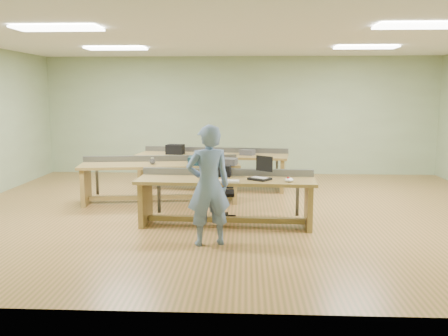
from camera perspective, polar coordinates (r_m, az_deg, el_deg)
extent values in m
plane|color=#A06C3C|center=(8.49, 1.61, -5.15)|extent=(10.00, 10.00, 0.00)
plane|color=silver|center=(8.28, 1.70, 15.42)|extent=(10.00, 10.00, 0.00)
cube|color=#95AD83|center=(12.24, 2.01, 6.29)|extent=(10.00, 0.04, 3.00)
cube|color=#95AD83|center=(4.27, 0.63, 1.34)|extent=(10.00, 0.04, 3.00)
cube|color=white|center=(7.29, -19.39, 15.58)|extent=(1.20, 0.50, 0.03)
cube|color=white|center=(10.13, -12.86, 13.85)|extent=(1.20, 0.50, 0.03)
cube|color=white|center=(7.18, 22.62, 15.51)|extent=(1.20, 0.50, 0.03)
cube|color=white|center=(10.05, 16.70, 13.74)|extent=(1.20, 0.50, 0.03)
cube|color=olive|center=(7.39, 0.21, -1.51)|extent=(2.80, 0.85, 0.05)
cube|color=olive|center=(7.68, -9.44, -4.09)|extent=(0.11, 0.64, 0.70)
cube|color=olive|center=(7.47, 10.13, -4.47)|extent=(0.11, 0.64, 0.70)
cube|color=olive|center=(7.53, 0.21, -6.20)|extent=(2.48, 0.20, 0.08)
cube|color=#585B61|center=(7.70, 0.42, -0.48)|extent=(2.78, 0.19, 0.11)
cube|color=olive|center=(9.08, -7.69, 0.37)|extent=(3.08, 1.20, 0.05)
cube|color=olive|center=(9.31, -16.28, -2.04)|extent=(0.17, 0.70, 0.70)
cube|color=olive|center=(9.18, 1.10, -1.83)|extent=(0.17, 0.70, 0.70)
cube|color=olive|center=(9.19, -7.61, -3.49)|extent=(2.68, 0.47, 0.08)
cube|color=#585B61|center=(9.42, -7.61, 1.17)|extent=(2.98, 0.49, 0.11)
cube|color=olive|center=(10.38, -1.43, 1.52)|extent=(3.37, 1.25, 0.05)
cube|color=olive|center=(10.83, -9.49, -0.30)|extent=(0.17, 0.78, 0.70)
cube|color=olive|center=(10.27, 7.09, -0.75)|extent=(0.17, 0.78, 0.70)
cube|color=olive|center=(10.48, -1.42, -1.87)|extent=(2.99, 0.44, 0.08)
cube|color=#585B61|center=(10.76, -1.04, 2.21)|extent=(3.28, 0.46, 0.11)
imported|color=#687FAA|center=(6.44, -1.89, -2.13)|extent=(0.70, 0.56, 1.66)
cube|color=black|center=(7.32, 4.32, -1.30)|extent=(0.39, 0.38, 0.03)
cube|color=black|center=(7.38, 4.87, 0.53)|extent=(0.25, 0.19, 0.24)
cube|color=beige|center=(7.13, -0.01, -1.58)|extent=(0.47, 0.18, 0.03)
ellipsoid|color=white|center=(7.20, 7.84, -1.41)|extent=(0.16, 0.18, 0.06)
cube|color=black|center=(7.57, -0.20, -0.37)|extent=(0.28, 0.19, 0.18)
cylinder|color=black|center=(7.94, -0.17, -4.62)|extent=(0.06, 0.06, 0.41)
cube|color=black|center=(7.89, -0.17, -3.05)|extent=(0.41, 0.41, 0.06)
cube|color=black|center=(8.03, -0.17, -1.22)|extent=(0.37, 0.06, 0.35)
cylinder|color=black|center=(7.98, -0.17, -5.85)|extent=(0.46, 0.46, 0.06)
cube|color=#122E3A|center=(8.86, -2.90, 0.88)|extent=(0.43, 0.32, 0.15)
cube|color=#3C3C3F|center=(8.85, 0.09, 0.79)|extent=(0.50, 0.37, 0.12)
imported|color=#3C3C3F|center=(9.01, -8.61, 0.73)|extent=(0.15, 0.15, 0.09)
cylinder|color=silver|center=(9.15, -8.60, 0.93)|extent=(0.07, 0.07, 0.11)
cube|color=black|center=(10.45, -5.90, 2.25)|extent=(0.41, 0.32, 0.21)
cube|color=#3C3C3F|center=(10.27, 2.84, 1.90)|extent=(0.35, 0.31, 0.12)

